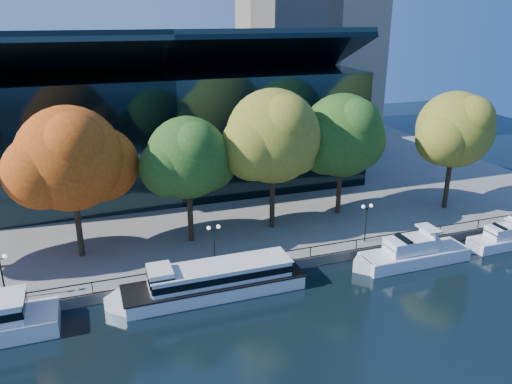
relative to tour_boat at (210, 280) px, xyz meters
name	(u,v)px	position (x,y,z in m)	size (l,w,h in m)	color
ground	(274,291)	(5.36, -1.38, -1.38)	(160.00, 160.00, 0.00)	black
promenade	(187,170)	(5.36, 35.00, -0.88)	(90.00, 67.08, 1.00)	slate
railing	(261,255)	(5.36, 1.87, 0.55)	(88.20, 0.08, 0.99)	black
convention_building	(163,126)	(1.36, 30.41, 7.12)	(50.00, 24.57, 21.43)	black
tour_boat	(210,280)	(0.00, 0.00, 0.00)	(17.15, 3.83, 3.25)	silver
cruiser_near	(411,253)	(19.76, -0.89, -0.29)	(12.12, 3.12, 3.51)	silver
cruiser_far	(503,238)	(31.13, -0.93, -0.45)	(9.00, 2.50, 2.94)	silver
tree_1	(72,161)	(-10.13, 9.28, 9.10)	(11.95, 9.80, 14.47)	black
tree_2	(189,159)	(0.51, 9.11, 8.28)	(10.02, 8.21, 12.85)	black
tree_3	(275,138)	(9.61, 9.59, 9.55)	(12.16, 9.97, 15.01)	black
tree_4	(344,137)	(18.32, 10.86, 8.68)	(11.55, 9.47, 13.88)	black
tree_5	(456,131)	(31.24, 8.15, 8.95)	(10.86, 8.91, 13.87)	black
lamp_0	(0,267)	(-16.34, 3.12, 2.60)	(1.26, 0.36, 4.03)	black
lamp_1	(214,236)	(1.21, 3.12, 2.60)	(1.26, 0.36, 4.03)	black
lamp_2	(367,214)	(17.06, 3.12, 2.60)	(1.26, 0.36, 4.03)	black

